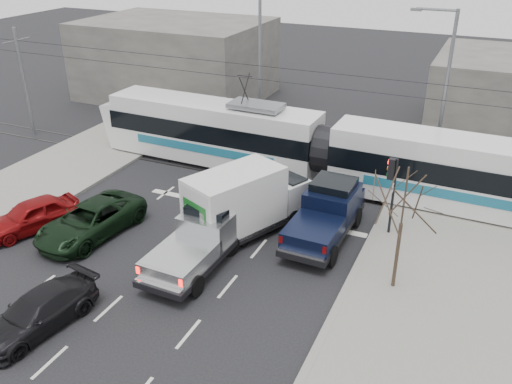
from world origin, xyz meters
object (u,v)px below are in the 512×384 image
at_px(street_lamp_far, 257,59).
at_px(silver_pickup, 205,235).
at_px(box_truck, 245,203).
at_px(red_car, 32,215).
at_px(navy_pickup, 327,212).
at_px(bare_tree, 404,202).
at_px(street_lamp_near, 442,86).
at_px(tram, 325,150).
at_px(traffic_signal, 392,180).
at_px(green_car, 91,220).
at_px(dark_car, 38,312).

height_order(street_lamp_far, silver_pickup, street_lamp_far).
bearing_deg(box_truck, silver_pickup, -80.22).
distance_m(silver_pickup, red_car, 8.52).
bearing_deg(red_car, navy_pickup, 45.19).
distance_m(bare_tree, box_truck, 7.51).
distance_m(street_lamp_near, tram, 6.93).
relative_size(box_truck, navy_pickup, 1.14).
distance_m(bare_tree, traffic_signal, 4.28).
height_order(green_car, red_car, green_car).
relative_size(street_lamp_near, green_car, 1.68).
bearing_deg(bare_tree, box_truck, 168.12).
xyz_separation_m(red_car, dark_car, (5.28, -5.10, -0.09)).
height_order(bare_tree, tram, tram).
bearing_deg(box_truck, red_car, -133.96).
relative_size(box_truck, green_car, 1.25).
relative_size(tram, green_car, 4.94).
distance_m(bare_tree, dark_car, 13.42).
xyz_separation_m(bare_tree, dark_car, (-10.82, -7.29, -3.15)).
relative_size(silver_pickup, dark_car, 1.43).
relative_size(silver_pickup, green_car, 1.18).
relative_size(tram, red_car, 6.18).
bearing_deg(navy_pickup, red_car, -156.95).
relative_size(street_lamp_near, silver_pickup, 1.42).
bearing_deg(box_truck, dark_car, -89.39).
bearing_deg(bare_tree, tram, 123.74).
relative_size(traffic_signal, street_lamp_near, 0.40).
height_order(traffic_signal, street_lamp_near, street_lamp_near).
bearing_deg(dark_car, bare_tree, 43.26).
bearing_deg(box_truck, street_lamp_far, 135.68).
bearing_deg(traffic_signal, navy_pickup, -153.57).
bearing_deg(dark_car, street_lamp_near, 70.02).
relative_size(street_lamp_near, tram, 0.34).
relative_size(silver_pickup, navy_pickup, 1.08).
bearing_deg(tram, street_lamp_far, 140.94).
relative_size(silver_pickup, box_truck, 0.95).
bearing_deg(tram, red_car, -134.92).
distance_m(navy_pickup, green_car, 10.62).
bearing_deg(bare_tree, red_car, -172.27).
bearing_deg(traffic_signal, dark_car, -130.66).
bearing_deg(street_lamp_near, navy_pickup, -110.73).
bearing_deg(tram, navy_pickup, -69.90).
relative_size(bare_tree, green_car, 0.93).
relative_size(bare_tree, street_lamp_near, 0.56).
relative_size(traffic_signal, tram, 0.14).
bearing_deg(street_lamp_far, navy_pickup, -52.61).
bearing_deg(traffic_signal, bare_tree, -74.24).
bearing_deg(tram, silver_pickup, -102.67).
distance_m(street_lamp_far, red_car, 16.85).
xyz_separation_m(navy_pickup, dark_car, (-7.24, -10.06, -0.56)).
distance_m(red_car, dark_car, 7.34).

